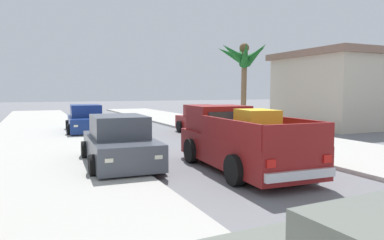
% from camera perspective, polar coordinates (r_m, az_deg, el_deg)
% --- Properties ---
extents(sidewalk_left, '(4.86, 60.00, 0.12)m').
position_cam_1_polar(sidewalk_left, '(12.88, -22.70, -5.56)').
color(sidewalk_left, '#B2AFA8').
rests_on(sidewalk_left, ground).
extents(sidewalk_right, '(4.86, 60.00, 0.12)m').
position_cam_1_polar(sidewalk_right, '(16.48, 14.84, -3.18)').
color(sidewalk_right, '#B2AFA8').
rests_on(sidewalk_right, ground).
extents(curb_left, '(0.16, 60.00, 0.10)m').
position_cam_1_polar(curb_left, '(12.94, -18.12, -5.42)').
color(curb_left, silver).
rests_on(curb_left, ground).
extents(curb_right, '(0.16, 60.00, 0.10)m').
position_cam_1_polar(curb_right, '(15.86, 11.94, -3.46)').
color(curb_right, silver).
rests_on(curb_right, ground).
extents(pickup_truck, '(2.40, 5.30, 1.80)m').
position_cam_1_polar(pickup_truck, '(10.37, 7.64, -3.42)').
color(pickup_truck, maroon).
rests_on(pickup_truck, ground).
extents(car_right_near, '(2.17, 4.32, 1.54)m').
position_cam_1_polar(car_right_near, '(10.89, -11.65, -3.62)').
color(car_right_near, '#474C56').
rests_on(car_right_near, ground).
extents(car_right_mid, '(2.12, 4.30, 1.54)m').
position_cam_1_polar(car_right_mid, '(18.69, 1.97, -0.10)').
color(car_right_mid, maroon).
rests_on(car_right_mid, ground).
extents(car_left_far, '(2.20, 4.33, 1.54)m').
position_cam_1_polar(car_left_far, '(19.91, -16.76, 0.00)').
color(car_left_far, navy).
rests_on(car_left_far, ground).
extents(palm_tree_right_mid, '(3.51, 3.59, 5.33)m').
position_cam_1_polar(palm_tree_right_mid, '(22.80, 8.29, 9.80)').
color(palm_tree_right_mid, brown).
rests_on(palm_tree_right_mid, ground).
extents(roadside_house, '(10.11, 6.73, 4.71)m').
position_cam_1_polar(roadside_house, '(25.66, 25.42, 4.48)').
color(roadside_house, beige).
rests_on(roadside_house, ground).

